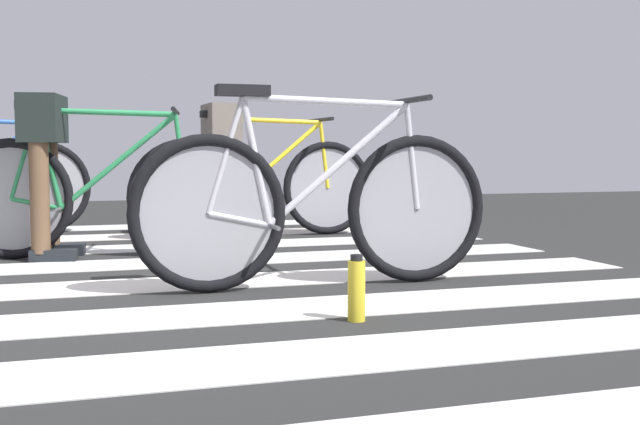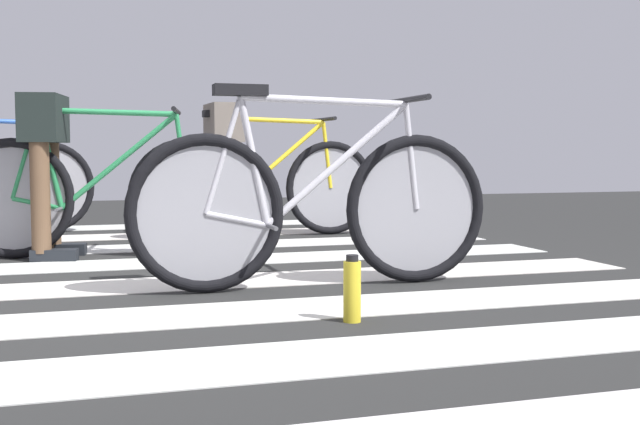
# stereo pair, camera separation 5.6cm
# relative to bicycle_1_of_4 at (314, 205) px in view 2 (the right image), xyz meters

# --- Properties ---
(ground) EXTENTS (18.00, 14.00, 0.02)m
(ground) POSITION_rel_bicycle_1_of_4_xyz_m (-0.81, 0.21, -0.40)
(ground) COLOR #252525
(crosswalk_markings) EXTENTS (5.41, 6.55, 0.00)m
(crosswalk_markings) POSITION_rel_bicycle_1_of_4_xyz_m (-0.82, 0.28, -0.38)
(crosswalk_markings) COLOR silver
(crosswalk_markings) RESTS_ON ground
(bicycle_1_of_4) EXTENTS (1.74, 0.52, 0.93)m
(bicycle_1_of_4) POSITION_rel_bicycle_1_of_4_xyz_m (0.00, 0.00, 0.00)
(bicycle_1_of_4) COLOR black
(bicycle_1_of_4) RESTS_ON ground
(bicycle_2_of_4) EXTENTS (1.72, 0.55, 0.93)m
(bicycle_2_of_4) POSITION_rel_bicycle_1_of_4_xyz_m (-0.92, 1.39, 0.00)
(bicycle_2_of_4) COLOR black
(bicycle_2_of_4) RESTS_ON ground
(cyclist_2_of_4) EXTENTS (0.38, 0.44, 0.97)m
(cyclist_2_of_4) POSITION_rel_bicycle_1_of_4_xyz_m (-1.22, 1.45, 0.24)
(cyclist_2_of_4) COLOR brown
(cyclist_2_of_4) RESTS_ON ground
(bicycle_3_of_4) EXTENTS (1.74, 0.52, 0.93)m
(bicycle_3_of_4) POSITION_rel_bicycle_1_of_4_xyz_m (0.30, 2.25, 0.00)
(bicycle_3_of_4) COLOR black
(bicycle_3_of_4) RESTS_ON ground
(cyclist_3_of_4) EXTENTS (0.32, 0.42, 0.98)m
(cyclist_3_of_4) POSITION_rel_bicycle_1_of_4_xyz_m (-0.01, 2.24, 0.25)
(cyclist_3_of_4) COLOR brown
(cyclist_3_of_4) RESTS_ON ground
(water_bottle) EXTENTS (0.07, 0.07, 0.25)m
(water_bottle) POSITION_rel_bicycle_1_of_4_xyz_m (-0.08, -0.77, -0.27)
(water_bottle) COLOR gold
(water_bottle) RESTS_ON ground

